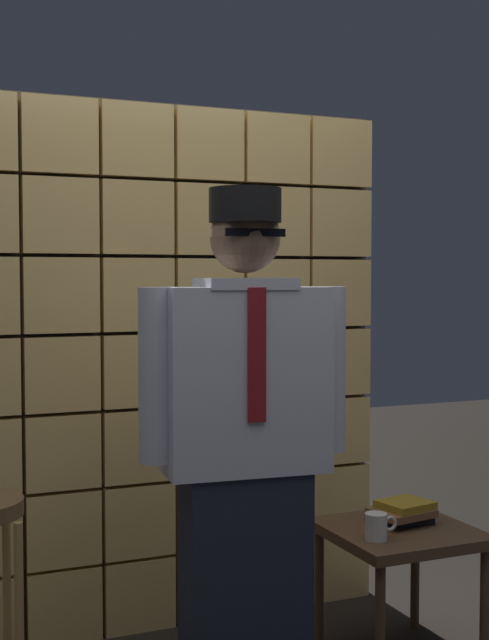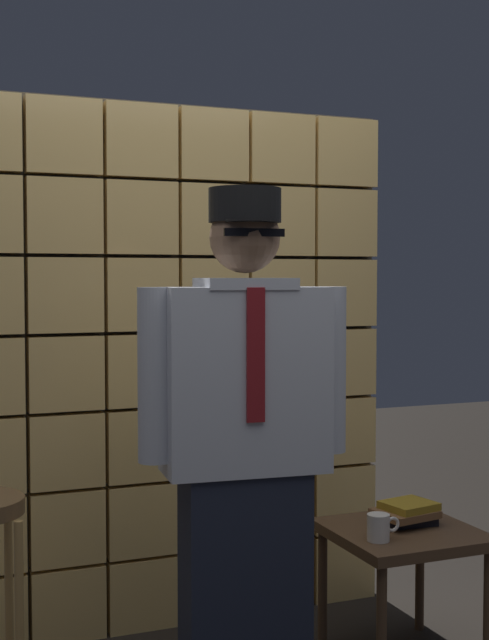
# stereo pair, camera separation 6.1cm
# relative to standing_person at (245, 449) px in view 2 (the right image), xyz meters

# --- Properties ---
(glass_block_wall) EXTENTS (1.85, 0.10, 2.15)m
(glass_block_wall) POSITION_rel_standing_person_xyz_m (0.05, 0.88, 0.17)
(glass_block_wall) COLOR #F2C672
(glass_block_wall) RESTS_ON ground
(standing_person) EXTENTS (0.68, 0.31, 1.70)m
(standing_person) POSITION_rel_standing_person_xyz_m (0.00, 0.00, 0.00)
(standing_person) COLOR #1E2333
(standing_person) RESTS_ON ground
(side_table) EXTENTS (0.52, 0.52, 0.50)m
(side_table) POSITION_rel_standing_person_xyz_m (0.72, 0.22, -0.46)
(side_table) COLOR #513823
(side_table) RESTS_ON ground
(book_stack) EXTENTS (0.24, 0.21, 0.09)m
(book_stack) POSITION_rel_standing_person_xyz_m (0.76, 0.26, -0.35)
(book_stack) COLOR black
(book_stack) RESTS_ON side_table
(coffee_mug) EXTENTS (0.13, 0.08, 0.09)m
(coffee_mug) POSITION_rel_standing_person_xyz_m (0.56, 0.12, -0.34)
(coffee_mug) COLOR silver
(coffee_mug) RESTS_ON side_table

